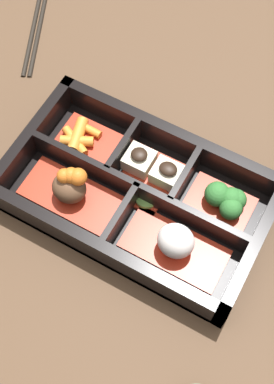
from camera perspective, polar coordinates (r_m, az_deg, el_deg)
name	(u,v)px	position (r m, az deg, el deg)	size (l,w,h in m)	color
ground_plane	(137,201)	(0.68, 0.00, -0.94)	(3.00, 3.00, 0.00)	#4C3523
bento_base	(137,199)	(0.67, 0.00, -0.76)	(0.32, 0.19, 0.01)	black
bento_rim	(138,191)	(0.66, 0.07, 0.08)	(0.32, 0.19, 0.05)	black
bowl_rice	(175,243)	(0.63, 4.12, -5.50)	(0.13, 0.06, 0.05)	#B22D19
bowl_stew	(70,188)	(0.66, -7.12, 0.41)	(0.13, 0.06, 0.06)	#B22D19
bowl_greens	(226,201)	(0.66, 9.46, -0.91)	(0.08, 0.06, 0.04)	#B22D19
bowl_tofu	(153,168)	(0.67, 1.72, 2.59)	(0.08, 0.06, 0.03)	#B22D19
bowl_carrots	(83,139)	(0.71, -5.74, 5.65)	(0.08, 0.06, 0.02)	#B22D19
bowl_pickles	(146,199)	(0.66, 0.93, -0.72)	(0.04, 0.03, 0.01)	#B22D19
chopsticks	(37,19)	(0.87, -10.57, 17.65)	(0.10, 0.20, 0.01)	black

